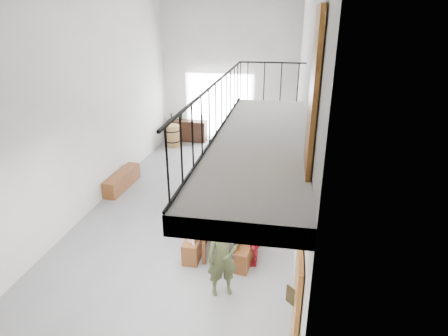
% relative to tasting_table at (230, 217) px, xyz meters
% --- Properties ---
extents(floor, '(12.00, 12.00, 0.00)m').
position_rel_tasting_table_xyz_m(floor, '(-1.27, 1.75, -0.71)').
color(floor, slate).
rests_on(floor, ground).
extents(room_walls, '(12.00, 12.00, 12.00)m').
position_rel_tasting_table_xyz_m(room_walls, '(-1.27, 1.75, 2.85)').
color(room_walls, white).
rests_on(room_walls, ground).
extents(gateway_portal, '(2.80, 0.08, 2.80)m').
position_rel_tasting_table_xyz_m(gateway_portal, '(-1.67, 7.69, 0.69)').
color(gateway_portal, white).
rests_on(gateway_portal, ground).
extents(right_wall_decor, '(0.07, 8.28, 5.07)m').
position_rel_tasting_table_xyz_m(right_wall_decor, '(1.43, -0.11, 1.04)').
color(right_wall_decor, '#A25F22').
rests_on(right_wall_decor, ground).
extents(balcony, '(1.52, 5.62, 4.00)m').
position_rel_tasting_table_xyz_m(balcony, '(0.71, -1.37, 2.26)').
color(balcony, silver).
rests_on(balcony, ground).
extents(tasting_table, '(1.01, 2.08, 0.79)m').
position_rel_tasting_table_xyz_m(tasting_table, '(0.00, 0.00, 0.00)').
color(tasting_table, brown).
rests_on(tasting_table, ground).
extents(bench_inner, '(0.34, 2.11, 0.48)m').
position_rel_tasting_table_xyz_m(bench_inner, '(-0.71, 0.04, -0.46)').
color(bench_inner, brown).
rests_on(bench_inner, ground).
extents(bench_wall, '(0.56, 2.05, 0.47)m').
position_rel_tasting_table_xyz_m(bench_wall, '(0.53, -0.09, -0.47)').
color(bench_wall, brown).
rests_on(bench_wall, ground).
extents(tableware, '(0.58, 1.24, 0.35)m').
position_rel_tasting_table_xyz_m(tableware, '(0.05, -0.03, 0.23)').
color(tableware, black).
rests_on(tableware, tasting_table).
extents(side_bench, '(0.47, 1.79, 0.50)m').
position_rel_tasting_table_xyz_m(side_bench, '(-3.77, 2.50, -0.46)').
color(side_bench, brown).
rests_on(side_bench, ground).
extents(oak_barrel, '(0.59, 0.59, 0.87)m').
position_rel_tasting_table_xyz_m(oak_barrel, '(-3.42, 6.61, -0.27)').
color(oak_barrel, olive).
rests_on(oak_barrel, ground).
extents(serving_counter, '(1.67, 0.54, 0.87)m').
position_rel_tasting_table_xyz_m(serving_counter, '(-3.02, 7.40, -0.27)').
color(serving_counter, '#391F14').
rests_on(serving_counter, ground).
extents(counter_bottles, '(1.41, 0.13, 0.28)m').
position_rel_tasting_table_xyz_m(counter_bottles, '(-3.02, 7.41, 0.31)').
color(counter_bottles, black).
rests_on(counter_bottles, serving_counter).
extents(guest_left_a, '(0.50, 0.62, 1.10)m').
position_rel_tasting_table_xyz_m(guest_left_a, '(-0.71, -0.70, -0.16)').
color(guest_left_a, white).
rests_on(guest_left_a, ground).
extents(guest_left_b, '(0.42, 0.51, 1.22)m').
position_rel_tasting_table_xyz_m(guest_left_b, '(-0.80, -0.18, -0.10)').
color(guest_left_b, '#236A75').
rests_on(guest_left_b, ground).
extents(guest_left_c, '(0.61, 0.70, 1.24)m').
position_rel_tasting_table_xyz_m(guest_left_c, '(-0.72, 0.47, -0.09)').
color(guest_left_c, white).
rests_on(guest_left_c, ground).
extents(guest_left_d, '(0.65, 0.93, 1.31)m').
position_rel_tasting_table_xyz_m(guest_left_d, '(-0.79, 0.92, -0.05)').
color(guest_left_d, '#236A75').
rests_on(guest_left_d, ground).
extents(guest_right_a, '(0.28, 0.68, 1.16)m').
position_rel_tasting_table_xyz_m(guest_right_a, '(0.63, -0.65, -0.13)').
color(guest_right_a, red).
rests_on(guest_right_a, ground).
extents(guest_right_b, '(0.46, 1.06, 1.11)m').
position_rel_tasting_table_xyz_m(guest_right_b, '(0.50, 0.02, -0.15)').
color(guest_right_b, black).
rests_on(guest_right_b, ground).
extents(guest_right_c, '(0.61, 0.72, 1.25)m').
position_rel_tasting_table_xyz_m(guest_right_c, '(0.58, 0.67, -0.08)').
color(guest_right_c, white).
rests_on(guest_right_c, ground).
extents(host_standing, '(0.69, 0.58, 1.60)m').
position_rel_tasting_table_xyz_m(host_standing, '(0.12, -1.65, 0.09)').
color(host_standing, '#414B2A').
rests_on(host_standing, ground).
extents(potted_plant, '(0.50, 0.46, 0.47)m').
position_rel_tasting_table_xyz_m(potted_plant, '(1.18, 2.66, -0.47)').
color(potted_plant, '#1E461A').
rests_on(potted_plant, ground).
extents(bicycle_near, '(1.95, 1.30, 0.97)m').
position_rel_tasting_table_xyz_m(bicycle_near, '(-0.38, 7.22, -0.22)').
color(bicycle_near, black).
rests_on(bicycle_near, ground).
extents(bicycle_far, '(1.79, 0.56, 1.07)m').
position_rel_tasting_table_xyz_m(bicycle_far, '(-0.32, 6.67, -0.17)').
color(bicycle_far, black).
rests_on(bicycle_far, ground).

